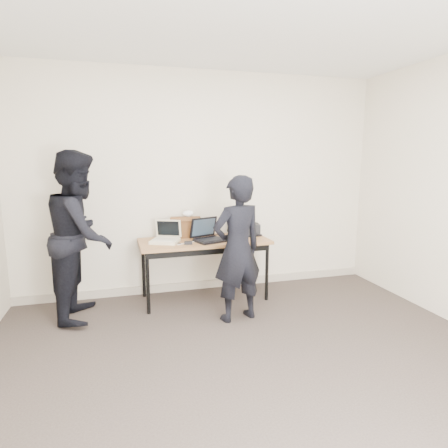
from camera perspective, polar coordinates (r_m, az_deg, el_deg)
name	(u,v)px	position (r m, az deg, el deg)	size (l,w,h in m)	color
room	(273,207)	(2.52, 7.49, 2.62)	(4.60, 4.60, 2.80)	#3D332E
desk	(204,245)	(4.40, -3.00, -3.20)	(1.52, 0.69, 0.72)	#936338
laptop_beige	(166,238)	(4.32, -8.85, -2.09)	(0.39, 0.39, 0.24)	beige
laptop_center	(208,236)	(4.34, -2.44, -1.77)	(0.43, 0.42, 0.26)	black
laptop_right	(244,230)	(4.68, 3.01, -0.93)	(0.36, 0.35, 0.25)	black
leather_satchel	(186,227)	(4.54, -5.86, -0.40)	(0.39, 0.24, 0.25)	brown
tissue	(188,214)	(4.53, -5.53, 1.58)	(0.13, 0.10, 0.08)	white
equipment_box	(250,229)	(4.72, 3.97, -0.74)	(0.23, 0.19, 0.13)	black
power_brick	(188,243)	(4.18, -5.47, -2.88)	(0.09, 0.06, 0.03)	black
cables	(208,239)	(4.39, -2.42, -2.36)	(1.16, 0.43, 0.01)	black
person_typist	(237,249)	(3.82, 2.07, -3.86)	(0.55, 0.36, 1.50)	black
person_observer	(81,235)	(4.17, -21.01, -1.60)	(0.85, 0.66, 1.75)	black
baseboard	(204,284)	(4.92, -3.11, -9.17)	(4.50, 0.03, 0.10)	#B0A492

